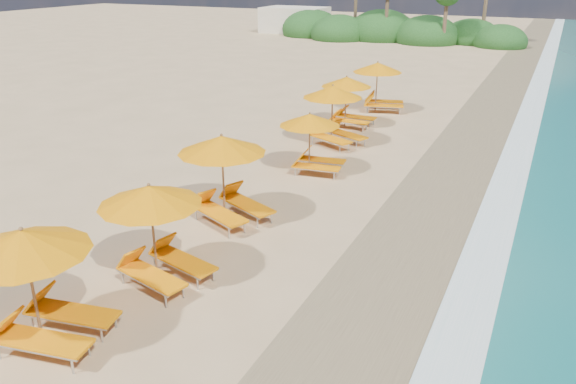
% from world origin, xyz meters
% --- Properties ---
extents(ground, '(160.00, 160.00, 0.00)m').
position_xyz_m(ground, '(0.00, 0.00, 0.00)').
color(ground, tan).
rests_on(ground, ground).
extents(wet_sand, '(4.00, 160.00, 0.01)m').
position_xyz_m(wet_sand, '(4.00, 0.00, 0.01)').
color(wet_sand, '#8B7A52').
rests_on(wet_sand, ground).
extents(surf_foam, '(4.00, 160.00, 0.01)m').
position_xyz_m(surf_foam, '(6.70, 0.00, 0.03)').
color(surf_foam, white).
rests_on(surf_foam, ground).
extents(station_2, '(3.12, 2.98, 2.60)m').
position_xyz_m(station_2, '(-2.18, -6.94, 1.46)').
color(station_2, olive).
rests_on(station_2, ground).
extents(station_3, '(3.11, 3.00, 2.53)m').
position_xyz_m(station_3, '(-1.60, -3.92, 1.42)').
color(station_3, olive).
rests_on(station_3, ground).
extents(station_4, '(3.50, 3.46, 2.69)m').
position_xyz_m(station_4, '(-1.98, -0.10, 1.51)').
color(station_4, olive).
rests_on(station_4, ground).
extents(station_5, '(2.69, 2.55, 2.30)m').
position_xyz_m(station_5, '(-1.29, 4.97, 1.29)').
color(station_5, olive).
rests_on(station_5, ground).
extents(station_6, '(3.40, 3.37, 2.60)m').
position_xyz_m(station_6, '(-1.86, 8.63, 1.46)').
color(station_6, olive).
rests_on(station_6, ground).
extents(station_7, '(2.69, 2.50, 2.44)m').
position_xyz_m(station_7, '(-2.33, 11.74, 1.37)').
color(station_7, olive).
rests_on(station_7, ground).
extents(station_8, '(3.28, 3.18, 2.63)m').
position_xyz_m(station_8, '(-1.91, 15.40, 1.47)').
color(station_8, olive).
rests_on(station_8, ground).
extents(treeline, '(25.80, 8.80, 9.74)m').
position_xyz_m(treeline, '(-9.94, 45.51, 1.00)').
color(treeline, '#163D14').
rests_on(treeline, ground).
extents(beach_building, '(7.00, 5.00, 2.80)m').
position_xyz_m(beach_building, '(-22.00, 48.00, 1.40)').
color(beach_building, beige).
rests_on(beach_building, ground).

